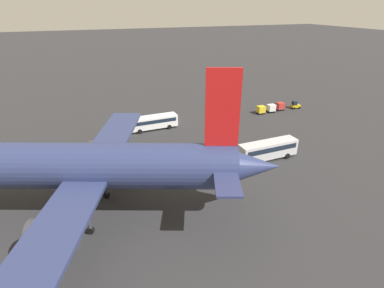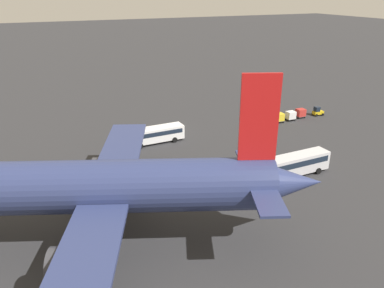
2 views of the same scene
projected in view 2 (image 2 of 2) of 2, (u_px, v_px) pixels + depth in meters
name	position (u px, v px, depth m)	size (l,w,h in m)	color
ground_plane	(172.00, 130.00, 77.75)	(600.00, 600.00, 0.00)	#2D2D30
airplane	(93.00, 187.00, 40.19)	(48.52, 41.47, 19.61)	navy
shuttle_bus_near	(155.00, 134.00, 70.52)	(11.13, 3.44, 3.02)	white
shuttle_bus_far	(296.00, 163.00, 58.23)	(11.30, 3.28, 3.37)	silver
baggage_tug	(318.00, 111.00, 86.24)	(2.50, 1.81, 2.10)	gold
worker_person	(168.00, 130.00, 75.34)	(0.38, 0.38, 1.74)	#1E1E2D
cargo_cart_red	(301.00, 113.00, 84.50)	(2.01, 1.70, 2.06)	#38383D
cargo_cart_white	(291.00, 115.00, 82.84)	(2.01, 1.70, 2.06)	#38383D
cargo_cart_yellow	(279.00, 117.00, 81.55)	(2.01, 1.70, 2.06)	#38383D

